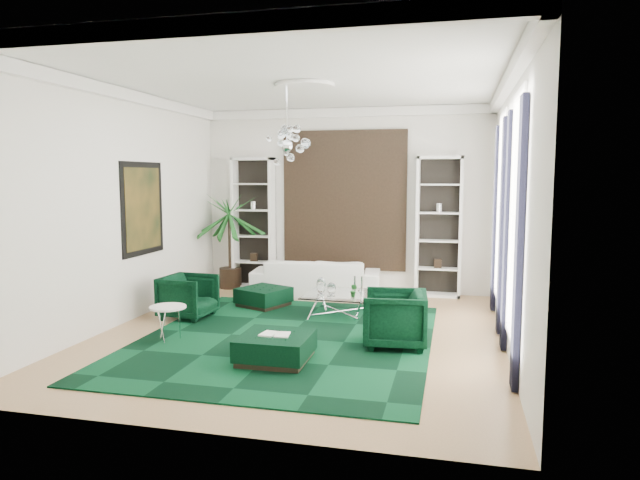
% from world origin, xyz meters
% --- Properties ---
extents(floor, '(6.00, 7.00, 0.02)m').
position_xyz_m(floor, '(0.00, 0.00, -0.01)').
color(floor, tan).
rests_on(floor, ground).
extents(ceiling, '(6.00, 7.00, 0.02)m').
position_xyz_m(ceiling, '(0.00, 0.00, 3.81)').
color(ceiling, white).
rests_on(ceiling, ground).
extents(wall_back, '(6.00, 0.02, 3.80)m').
position_xyz_m(wall_back, '(0.00, 3.51, 1.90)').
color(wall_back, silver).
rests_on(wall_back, ground).
extents(wall_front, '(6.00, 0.02, 3.80)m').
position_xyz_m(wall_front, '(0.00, -3.51, 1.90)').
color(wall_front, silver).
rests_on(wall_front, ground).
extents(wall_left, '(0.02, 7.00, 3.80)m').
position_xyz_m(wall_left, '(-3.01, 0.00, 1.90)').
color(wall_left, silver).
rests_on(wall_left, ground).
extents(wall_right, '(0.02, 7.00, 3.80)m').
position_xyz_m(wall_right, '(3.01, 0.00, 1.90)').
color(wall_right, silver).
rests_on(wall_right, ground).
extents(crown_molding, '(6.00, 7.00, 0.18)m').
position_xyz_m(crown_molding, '(0.00, 0.00, 3.70)').
color(crown_molding, white).
rests_on(crown_molding, ceiling).
extents(ceiling_medallion, '(0.90, 0.90, 0.05)m').
position_xyz_m(ceiling_medallion, '(0.00, 0.30, 3.77)').
color(ceiling_medallion, white).
rests_on(ceiling_medallion, ceiling).
extents(tapestry, '(2.50, 0.06, 2.80)m').
position_xyz_m(tapestry, '(0.00, 3.46, 1.90)').
color(tapestry, black).
rests_on(tapestry, wall_back).
extents(shelving_left, '(0.90, 0.38, 2.80)m').
position_xyz_m(shelving_left, '(-1.95, 3.31, 1.40)').
color(shelving_left, white).
rests_on(shelving_left, floor).
extents(shelving_right, '(0.90, 0.38, 2.80)m').
position_xyz_m(shelving_right, '(1.95, 3.31, 1.40)').
color(shelving_right, white).
rests_on(shelving_right, floor).
extents(painting, '(0.04, 1.30, 1.60)m').
position_xyz_m(painting, '(-2.97, 0.60, 1.85)').
color(painting, black).
rests_on(painting, wall_left).
extents(window_near, '(0.03, 1.10, 2.90)m').
position_xyz_m(window_near, '(2.99, -0.90, 1.90)').
color(window_near, white).
rests_on(window_near, wall_right).
extents(curtain_near_a, '(0.07, 0.30, 3.25)m').
position_xyz_m(curtain_near_a, '(2.96, -1.68, 1.65)').
color(curtain_near_a, black).
rests_on(curtain_near_a, floor).
extents(curtain_near_b, '(0.07, 0.30, 3.25)m').
position_xyz_m(curtain_near_b, '(2.96, -0.12, 1.65)').
color(curtain_near_b, black).
rests_on(curtain_near_b, floor).
extents(window_far, '(0.03, 1.10, 2.90)m').
position_xyz_m(window_far, '(2.99, 1.50, 1.90)').
color(window_far, white).
rests_on(window_far, wall_right).
extents(curtain_far_a, '(0.07, 0.30, 3.25)m').
position_xyz_m(curtain_far_a, '(2.96, 0.72, 1.65)').
color(curtain_far_a, black).
rests_on(curtain_far_a, floor).
extents(curtain_far_b, '(0.07, 0.30, 3.25)m').
position_xyz_m(curtain_far_b, '(2.96, 2.28, 1.65)').
color(curtain_far_b, black).
rests_on(curtain_far_b, floor).
extents(rug, '(4.20, 5.00, 0.02)m').
position_xyz_m(rug, '(-0.12, -0.35, 0.01)').
color(rug, black).
rests_on(rug, floor).
extents(sofa, '(2.64, 1.27, 0.74)m').
position_xyz_m(sofa, '(-0.43, 2.78, 0.37)').
color(sofa, white).
rests_on(sofa, floor).
extents(armchair_left, '(0.88, 0.85, 0.74)m').
position_xyz_m(armchair_left, '(-2.12, 0.50, 0.37)').
color(armchair_left, black).
rests_on(armchair_left, floor).
extents(armchair_right, '(0.95, 0.93, 0.80)m').
position_xyz_m(armchair_right, '(1.47, -0.33, 0.40)').
color(armchair_right, black).
rests_on(armchair_right, floor).
extents(coffee_table, '(1.19, 1.19, 0.39)m').
position_xyz_m(coffee_table, '(0.36, 1.24, 0.20)').
color(coffee_table, white).
rests_on(coffee_table, floor).
extents(ottoman_side, '(1.04, 1.04, 0.35)m').
position_xyz_m(ottoman_side, '(-1.15, 1.60, 0.18)').
color(ottoman_side, black).
rests_on(ottoman_side, floor).
extents(ottoman_front, '(0.90, 0.90, 0.36)m').
position_xyz_m(ottoman_front, '(0.04, -1.37, 0.18)').
color(ottoman_front, black).
rests_on(ottoman_front, floor).
extents(book, '(0.38, 0.26, 0.03)m').
position_xyz_m(book, '(0.04, -1.37, 0.37)').
color(book, white).
rests_on(book, ottoman_front).
extents(side_table, '(0.68, 0.68, 0.51)m').
position_xyz_m(side_table, '(-1.78, -0.83, 0.25)').
color(side_table, white).
rests_on(side_table, floor).
extents(palm, '(2.09, 2.09, 2.61)m').
position_xyz_m(palm, '(-2.44, 3.15, 1.31)').
color(palm, '#19591E').
rests_on(palm, floor).
extents(chandelier, '(0.95, 0.95, 0.64)m').
position_xyz_m(chandelier, '(-0.20, 0.00, 2.85)').
color(chandelier, white).
rests_on(chandelier, ceiling).
extents(table_plant, '(0.15, 0.14, 0.22)m').
position_xyz_m(table_plant, '(0.64, 1.00, 0.51)').
color(table_plant, '#19591E').
rests_on(table_plant, coffee_table).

